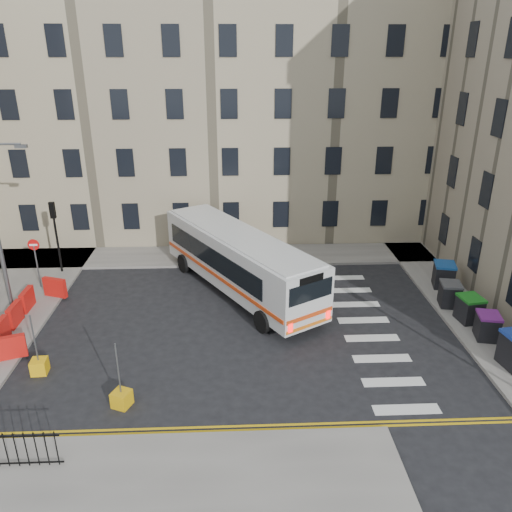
{
  "coord_description": "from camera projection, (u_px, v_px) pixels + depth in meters",
  "views": [
    {
      "loc": [
        -2.01,
        -20.13,
        11.84
      ],
      "look_at": [
        -1.06,
        1.36,
        3.0
      ],
      "focal_mm": 35.0,
      "sensor_mm": 36.0,
      "label": 1
    }
  ],
  "objects": [
    {
      "name": "ground",
      "position": [
        280.0,
        326.0,
        23.18
      ],
      "size": [
        120.0,
        120.0,
        0.0
      ],
      "primitive_type": "plane",
      "color": "black",
      "rests_on": "ground"
    },
    {
      "name": "pavement_north",
      "position": [
        171.0,
        257.0,
        30.86
      ],
      "size": [
        36.0,
        3.2,
        0.15
      ],
      "primitive_type": "cube",
      "color": "slate",
      "rests_on": "ground"
    },
    {
      "name": "pavement_east",
      "position": [
        438.0,
        284.0,
        27.21
      ],
      "size": [
        2.4,
        26.0,
        0.15
      ],
      "primitive_type": "cube",
      "color": "slate",
      "rests_on": "ground"
    },
    {
      "name": "terrace_north",
      "position": [
        160.0,
        102.0,
        33.94
      ],
      "size": [
        38.3,
        10.8,
        17.2
      ],
      "color": "tan",
      "rests_on": "ground"
    },
    {
      "name": "traffic_light_nw",
      "position": [
        55.0,
        226.0,
        27.61
      ],
      "size": [
        0.28,
        0.22,
        4.1
      ],
      "color": "black",
      "rests_on": "pavement_west"
    },
    {
      "name": "no_entry_north",
      "position": [
        35.0,
        253.0,
        26.04
      ],
      "size": [
        0.6,
        0.08,
        3.0
      ],
      "color": "#595B5E",
      "rests_on": "pavement_west"
    },
    {
      "name": "roadworks_barriers",
      "position": [
        23.0,
        314.0,
        22.92
      ],
      "size": [
        1.66,
        6.26,
        1.0
      ],
      "color": "red",
      "rests_on": "pavement_west"
    },
    {
      "name": "bus",
      "position": [
        239.0,
        259.0,
        25.9
      ],
      "size": [
        8.29,
        11.35,
        3.18
      ],
      "rotation": [
        0.0,
        0.0,
        0.54
      ],
      "color": "silver",
      "rests_on": "ground"
    },
    {
      "name": "wheelie_bin_b",
      "position": [
        487.0,
        326.0,
        21.76
      ],
      "size": [
        1.12,
        1.23,
        1.17
      ],
      "rotation": [
        0.0,
        0.0,
        -0.21
      ],
      "color": "black",
      "rests_on": "pavement_east"
    },
    {
      "name": "wheelie_bin_c",
      "position": [
        469.0,
        309.0,
        23.16
      ],
      "size": [
        1.12,
        1.24,
        1.23
      ],
      "rotation": [
        0.0,
        0.0,
        0.14
      ],
      "color": "black",
      "rests_on": "pavement_east"
    },
    {
      "name": "wheelie_bin_d",
      "position": [
        450.0,
        294.0,
        24.59
      ],
      "size": [
        1.13,
        1.25,
        1.2
      ],
      "rotation": [
        0.0,
        0.0,
        -0.19
      ],
      "color": "black",
      "rests_on": "pavement_east"
    },
    {
      "name": "wheelie_bin_e",
      "position": [
        444.0,
        275.0,
        26.55
      ],
      "size": [
        1.29,
        1.41,
        1.32
      ],
      "rotation": [
        0.0,
        0.0,
        -0.24
      ],
      "color": "black",
      "rests_on": "pavement_east"
    },
    {
      "name": "bollard_yellow",
      "position": [
        40.0,
        366.0,
        19.72
      ],
      "size": [
        0.64,
        0.64,
        0.6
      ],
      "primitive_type": "cube",
      "rotation": [
        0.0,
        0.0,
        0.07
      ],
      "color": "#EDAC0D",
      "rests_on": "ground"
    },
    {
      "name": "bollard_chevron",
      "position": [
        122.0,
        399.0,
        17.89
      ],
      "size": [
        0.78,
        0.78,
        0.6
      ],
      "primitive_type": "cube",
      "rotation": [
        0.0,
        0.0,
        -0.4
      ],
      "color": "#D49C0C",
      "rests_on": "ground"
    }
  ]
}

